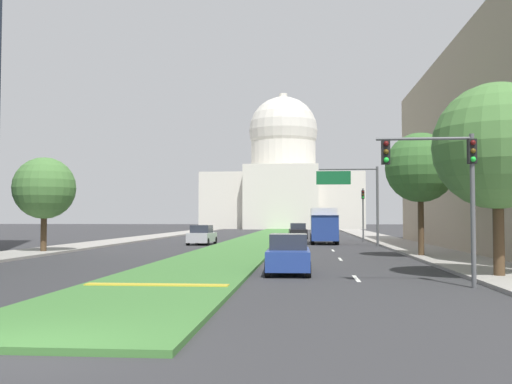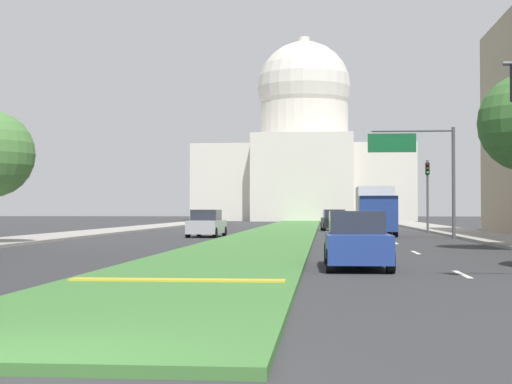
% 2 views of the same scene
% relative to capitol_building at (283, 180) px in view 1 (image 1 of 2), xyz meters
% --- Properties ---
extents(ground_plane, '(260.00, 260.00, 0.00)m').
position_rel_capitol_building_xyz_m(ground_plane, '(0.00, -58.28, -10.54)').
color(ground_plane, '#333335').
extents(grass_median, '(5.27, 106.15, 0.14)m').
position_rel_capitol_building_xyz_m(grass_median, '(0.00, -64.17, -10.47)').
color(grass_median, '#427A38').
rests_on(grass_median, ground_plane).
extents(median_curb_nose, '(4.75, 0.50, 0.04)m').
position_rel_capitol_building_xyz_m(median_curb_nose, '(0.00, -108.22, -10.38)').
color(median_curb_nose, gold).
rests_on(median_curb_nose, grass_median).
extents(lane_dashes_right, '(0.16, 51.46, 0.01)m').
position_rel_capitol_building_xyz_m(lane_dashes_right, '(6.82, -79.53, -10.54)').
color(lane_dashes_right, silver).
rests_on(lane_dashes_right, ground_plane).
extents(sidewalk_left, '(4.00, 106.15, 0.15)m').
position_rel_capitol_building_xyz_m(sidewalk_left, '(-13.00, -70.07, -10.47)').
color(sidewalk_left, '#9E9991').
rests_on(sidewalk_left, ground_plane).
extents(sidewalk_right, '(4.00, 106.15, 0.15)m').
position_rel_capitol_building_xyz_m(sidewalk_right, '(13.00, -70.07, -10.47)').
color(sidewalk_right, '#9E9991').
rests_on(sidewalk_right, ground_plane).
extents(capitol_building, '(33.72, 27.24, 29.95)m').
position_rel_capitol_building_xyz_m(capitol_building, '(0.00, 0.00, 0.00)').
color(capitol_building, silver).
rests_on(capitol_building, ground_plane).
extents(traffic_light_near_right, '(3.34, 0.35, 5.20)m').
position_rel_capitol_building_xyz_m(traffic_light_near_right, '(9.65, -106.89, -6.75)').
color(traffic_light_near_right, '#515456').
rests_on(traffic_light_near_right, ground_plane).
extents(traffic_light_far_right, '(0.28, 0.35, 5.20)m').
position_rel_capitol_building_xyz_m(traffic_light_far_right, '(10.50, -69.72, -7.23)').
color(traffic_light_far_right, '#515456').
rests_on(traffic_light_far_right, ground_plane).
extents(overhead_guide_sign, '(5.04, 0.20, 6.50)m').
position_rel_capitol_building_xyz_m(overhead_guide_sign, '(8.90, -79.48, -5.92)').
color(overhead_guide_sign, '#515456').
rests_on(overhead_guide_sign, ground_plane).
extents(street_tree_right_near, '(4.89, 4.89, 7.56)m').
position_rel_capitol_building_xyz_m(street_tree_right_near, '(12.24, -104.02, -5.44)').
color(street_tree_right_near, '#4C3823').
rests_on(street_tree_right_near, ground_plane).
extents(street_tree_left_mid, '(4.07, 4.07, 6.33)m').
position_rel_capitol_building_xyz_m(street_tree_left_mid, '(-12.31, -90.24, -6.26)').
color(street_tree_left_mid, '#4C3823').
rests_on(street_tree_left_mid, ground_plane).
extents(street_tree_right_mid, '(4.12, 4.12, 7.37)m').
position_rel_capitol_building_xyz_m(street_tree_right_mid, '(11.64, -92.24, -5.25)').
color(street_tree_right_mid, '#4C3823').
rests_on(street_tree_right_mid, ground_plane).
extents(sedan_lead_stopped, '(1.88, 4.49, 1.66)m').
position_rel_capitol_building_xyz_m(sedan_lead_stopped, '(4.14, -102.27, -9.76)').
color(sedan_lead_stopped, navy).
rests_on(sedan_lead_stopped, ground_plane).
extents(sedan_midblock, '(2.05, 4.27, 1.70)m').
position_rel_capitol_building_xyz_m(sedan_midblock, '(-4.10, -77.37, -9.74)').
color(sedan_midblock, '#BCBCC1').
rests_on(sedan_midblock, ground_plane).
extents(sedan_distant, '(2.21, 4.29, 1.71)m').
position_rel_capitol_building_xyz_m(sedan_distant, '(4.01, -62.03, -9.74)').
color(sedan_distant, black).
rests_on(sedan_distant, ground_plane).
extents(box_truck_delivery, '(2.40, 6.40, 3.20)m').
position_rel_capitol_building_xyz_m(box_truck_delivery, '(6.52, -74.59, -8.86)').
color(box_truck_delivery, navy).
rests_on(box_truck_delivery, ground_plane).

